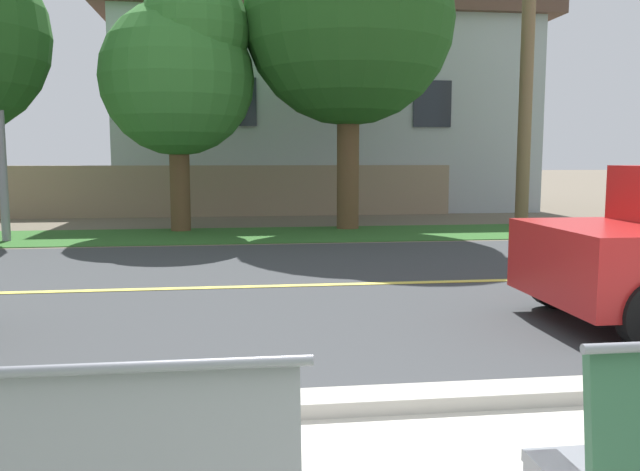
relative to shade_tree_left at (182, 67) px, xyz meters
name	(u,v)px	position (x,y,z in m)	size (l,w,h in m)	color
ground_plane	(282,267)	(1.75, -5.01, -3.54)	(140.00, 140.00, 0.00)	#665B4C
curb_edge	(345,402)	(1.75, -10.66, -3.48)	(44.00, 0.30, 0.11)	#ADA89E
street_asphalt	(290,286)	(1.75, -6.51, -3.54)	(52.00, 8.00, 0.01)	#383A3D
road_centre_line	(290,286)	(1.75, -6.51, -3.53)	(48.00, 0.14, 0.01)	#E0CC4C
far_verge_grass	(268,235)	(1.75, -0.94, -3.53)	(48.00, 2.80, 0.02)	#2D6026
shade_tree_left	(182,67)	(0.00, 0.00, 0.00)	(3.31, 3.31, 5.46)	brown
shade_tree_centre	(356,2)	(3.77, -0.06, 1.44)	(4.64, 4.64, 7.66)	brown
garden_wall	(219,191)	(0.66, 3.70, -2.84)	(13.00, 0.36, 1.40)	gray
house_across_street	(321,109)	(3.92, 6.89, -0.36)	(13.21, 6.91, 6.28)	#A3ADB2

